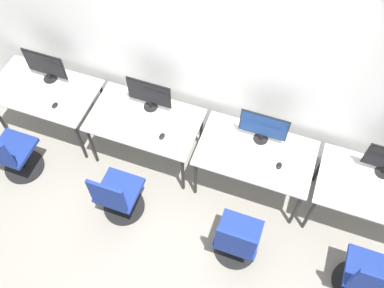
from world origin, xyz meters
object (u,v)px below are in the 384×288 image
at_px(mouse_right, 279,166).
at_px(keyboard_far_right, 380,195).
at_px(keyboard_far_left, 36,98).
at_px(mouse_left, 162,136).
at_px(office_chair_far_right, 365,279).
at_px(keyboard_right, 254,159).
at_px(office_chair_left, 118,197).
at_px(mouse_far_left, 55,105).
at_px(office_chair_right, 237,241).
at_px(monitor_far_left, 45,66).
at_px(office_chair_far_left, 12,155).
at_px(monitor_right, 263,127).
at_px(monitor_left, 149,94).
at_px(keyboard_left, 140,128).

xyz_separation_m(mouse_right, keyboard_far_right, (1.03, 0.01, -0.01)).
height_order(keyboard_far_left, mouse_left, mouse_left).
bearing_deg(keyboard_far_left, office_chair_far_right, -9.69).
distance_m(keyboard_far_left, keyboard_right, 2.60).
bearing_deg(keyboard_far_left, keyboard_right, 1.24).
relative_size(mouse_left, mouse_right, 1.00).
bearing_deg(office_chair_left, mouse_right, 25.77).
bearing_deg(mouse_far_left, mouse_right, 1.93).
distance_m(mouse_left, office_chair_right, 1.37).
relative_size(monitor_far_left, office_chair_far_left, 0.58).
xyz_separation_m(keyboard_right, office_chair_right, (0.08, -0.79, -0.36)).
bearing_deg(office_chair_far_right, monitor_right, 143.74).
bearing_deg(office_chair_far_right, monitor_far_left, 165.90).
bearing_deg(office_chair_far_left, keyboard_far_right, 9.87).
relative_size(mouse_left, office_chair_right, 0.10).
relative_size(mouse_right, office_chair_right, 0.10).
xyz_separation_m(monitor_left, monitor_right, (1.30, -0.00, 0.00)).
bearing_deg(keyboard_right, keyboard_far_left, -178.76).
height_order(mouse_left, mouse_right, same).
bearing_deg(keyboard_far_right, keyboard_left, -178.86).
distance_m(monitor_left, mouse_right, 1.61).
distance_m(monitor_right, office_chair_right, 1.22).
bearing_deg(monitor_right, office_chair_far_right, -36.26).
bearing_deg(keyboard_left, mouse_right, 1.55).
relative_size(monitor_far_left, mouse_left, 5.76).
bearing_deg(mouse_far_left, monitor_left, 19.22).
distance_m(keyboard_far_left, office_chair_far_left, 0.73).
xyz_separation_m(office_chair_left, keyboard_right, (1.29, 0.75, 0.36)).
height_order(keyboard_left, keyboard_far_right, same).
height_order(monitor_far_left, keyboard_far_left, monitor_far_left).
distance_m(office_chair_far_left, office_chair_left, 1.39).
bearing_deg(mouse_far_left, monitor_far_left, 126.72).
bearing_deg(office_chair_left, keyboard_right, 30.18).
bearing_deg(keyboard_far_right, mouse_left, -178.07).
relative_size(monitor_left, mouse_right, 5.76).
height_order(mouse_right, keyboard_far_right, mouse_right).
xyz_separation_m(mouse_far_left, office_chair_left, (1.05, -0.67, -0.37)).
height_order(keyboard_left, office_chair_right, office_chair_right).
xyz_separation_m(mouse_far_left, keyboard_right, (2.34, 0.09, -0.01)).
height_order(monitor_far_left, keyboard_left, monitor_far_left).
distance_m(office_chair_far_left, monitor_left, 1.77).
bearing_deg(keyboard_far_right, office_chair_left, -163.61).
relative_size(keyboard_left, keyboard_right, 1.00).
bearing_deg(monitor_right, keyboard_far_right, -11.43).
relative_size(office_chair_left, monitor_right, 1.73).
relative_size(keyboard_left, mouse_left, 4.23).
distance_m(keyboard_far_left, monitor_left, 1.36).
relative_size(office_chair_left, keyboard_far_right, 2.36).
bearing_deg(office_chair_far_left, monitor_right, 19.63).
height_order(mouse_left, monitor_right, monitor_right).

